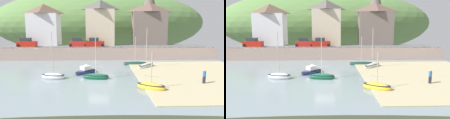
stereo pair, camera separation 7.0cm
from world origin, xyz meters
TOP-DOWN VIEW (x-y plane):
  - ground at (1.40, -9.56)m, footprint 48.00×41.00m
  - quay_seawall at (0.00, 17.50)m, footprint 48.00×9.40m
  - hillside_backdrop at (-1.74, 55.20)m, footprint 80.00×44.00m
  - waterfront_building_left at (-13.85, 25.20)m, footprint 7.31×5.43m
  - waterfront_building_centre at (-0.30, 25.20)m, footprint 6.95×5.96m
  - waterfront_building_right at (11.65, 25.20)m, footprint 8.44×4.38m
  - church_with_spire at (12.43, 29.20)m, footprint 3.00×3.00m
  - sailboat_tall_mast at (5.65, -4.13)m, footprint 3.28×2.61m
  - rowboat_small_beached at (-2.02, 3.96)m, footprint 3.53×3.73m
  - sailboat_nearest_shore at (7.55, 7.87)m, footprint 3.59×3.69m
  - dinghy_open_wooden at (6.15, 10.78)m, footprint 4.24×1.12m
  - sailboat_white_hull at (-5.89, 1.06)m, footprint 3.33×1.93m
  - fishing_boat_green at (-0.39, 0.65)m, footprint 3.50×1.49m
  - parked_car_near_slipway at (-16.55, 20.70)m, footprint 4.18×1.92m
  - parked_car_by_wall at (-5.15, 20.70)m, footprint 4.14×1.82m
  - parked_car_end_of_row at (-1.49, 20.70)m, footprint 4.19×1.94m
  - person_on_slipway at (12.26, -2.25)m, footprint 0.34×0.34m
  - mooring_buoy at (-2.40, 8.86)m, footprint 0.58×0.58m

SIDE VIEW (x-z plane):
  - ground at x=1.40m, z-range -0.14..0.47m
  - mooring_buoy at x=-2.40m, z-range -0.12..0.46m
  - dinghy_open_wooden at x=6.15m, z-range -2.29..2.79m
  - rowboat_small_beached at x=-2.02m, z-range -0.32..0.92m
  - sailboat_white_hull at x=-5.89m, z-range -2.78..3.39m
  - sailboat_tall_mast at x=5.65m, z-range -1.77..2.40m
  - fishing_boat_green at x=-0.39m, z-range -2.60..3.22m
  - sailboat_nearest_shore at x=7.55m, z-range -3.00..3.66m
  - person_on_slipway at x=12.26m, z-range 0.17..1.79m
  - quay_seawall at x=0.00m, z-range 0.16..2.56m
  - parked_car_near_slipway at x=-16.55m, z-range 2.23..4.18m
  - parked_car_by_wall at x=-5.15m, z-range 2.23..4.18m
  - parked_car_end_of_row at x=-1.49m, z-range 2.23..4.18m
  - waterfront_building_left at x=-13.85m, z-range 2.49..12.25m
  - waterfront_building_right at x=11.65m, z-range 2.49..12.52m
  - waterfront_building_centre at x=-0.30m, z-range 2.49..13.25m
  - hillside_backdrop at x=-1.74m, z-range -3.60..20.40m
  - church_with_spire at x=12.43m, z-range 2.66..18.49m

